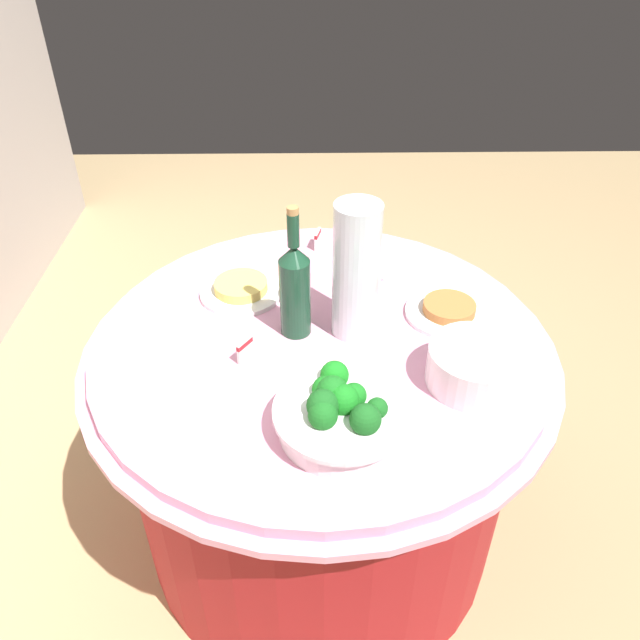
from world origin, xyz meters
TOP-DOWN VIEW (x-y plane):
  - ground_plane at (0.00, 0.00)m, footprint 6.00×6.00m
  - buffet_table at (0.00, 0.00)m, footprint 1.16×1.16m
  - broccoli_bowl at (-0.31, -0.04)m, footprint 0.28×0.28m
  - plate_stack at (-0.17, -0.34)m, footprint 0.21×0.21m
  - wine_bottle at (0.02, 0.06)m, footprint 0.07×0.07m
  - decorative_fruit_vase at (0.03, -0.08)m, footprint 0.11×0.11m
  - serving_tongs at (0.32, -0.19)m, footprint 0.16×0.11m
  - food_plate_noodles at (0.19, 0.21)m, footprint 0.22×0.22m
  - food_plate_peanuts at (0.08, -0.33)m, footprint 0.22×0.22m
  - label_placard_front at (-0.08, 0.17)m, footprint 0.05×0.04m
  - label_placard_mid at (0.43, 0.00)m, footprint 0.05×0.02m

SIDE VIEW (x-z plane):
  - ground_plane at x=0.00m, z-range 0.00..0.00m
  - buffet_table at x=0.00m, z-range 0.01..0.75m
  - serving_tongs at x=0.32m, z-range 0.74..0.75m
  - food_plate_peanuts at x=0.08m, z-range 0.74..0.77m
  - food_plate_noodles at x=0.19m, z-range 0.74..0.77m
  - label_placard_front at x=-0.08m, z-range 0.74..0.80m
  - label_placard_mid at x=0.43m, z-range 0.74..0.80m
  - plate_stack at x=-0.17m, z-range 0.74..0.83m
  - broccoli_bowl at x=-0.31m, z-range 0.73..0.84m
  - wine_bottle at x=0.02m, z-range 0.70..1.04m
  - decorative_fruit_vase at x=0.03m, z-range 0.72..1.06m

